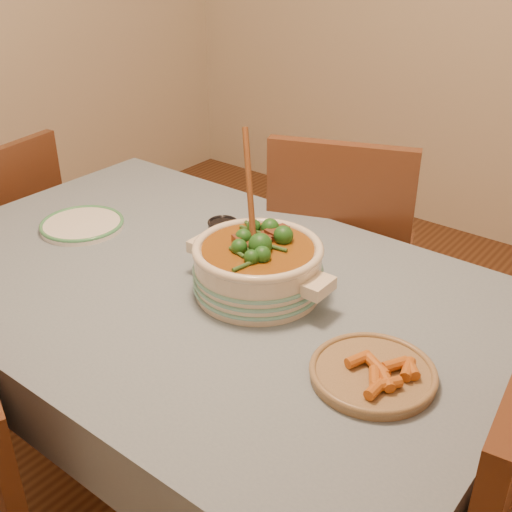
# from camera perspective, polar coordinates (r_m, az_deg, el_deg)

# --- Properties ---
(floor) EXTENTS (4.50, 4.50, 0.00)m
(floor) POSITION_cam_1_polar(r_m,az_deg,el_deg) (2.20, -4.33, -19.28)
(floor) COLOR #4B2715
(floor) RESTS_ON ground
(dining_table) EXTENTS (1.68, 1.08, 0.76)m
(dining_table) POSITION_cam_1_polar(r_m,az_deg,el_deg) (1.77, -5.11, -4.67)
(dining_table) COLOR brown
(dining_table) RESTS_ON floor
(stew_casserole) EXTENTS (0.41, 0.33, 0.39)m
(stew_casserole) POSITION_cam_1_polar(r_m,az_deg,el_deg) (1.62, 0.16, -0.65)
(stew_casserole) COLOR beige
(stew_casserole) RESTS_ON dining_table
(white_plate) EXTENTS (0.30, 0.30, 0.02)m
(white_plate) POSITION_cam_1_polar(r_m,az_deg,el_deg) (2.05, -15.20, 2.72)
(white_plate) COLOR white
(white_plate) RESTS_ON dining_table
(condiment_bowl) EXTENTS (0.12, 0.12, 0.05)m
(condiment_bowl) POSITION_cam_1_polar(r_m,az_deg,el_deg) (1.93, -2.96, 2.55)
(condiment_bowl) COLOR black
(condiment_bowl) RESTS_ON dining_table
(fried_plate) EXTENTS (0.27, 0.27, 0.05)m
(fried_plate) POSITION_cam_1_polar(r_m,az_deg,el_deg) (1.39, 10.36, -10.04)
(fried_plate) COLOR #9E7D57
(fried_plate) RESTS_ON dining_table
(chair_far) EXTENTS (0.61, 0.61, 1.00)m
(chair_far) POSITION_cam_1_polar(r_m,az_deg,el_deg) (2.27, 7.57, 0.40)
(chair_far) COLOR #5B2D1B
(chair_far) RESTS_ON floor
(chair_left) EXTENTS (0.47, 0.47, 0.88)m
(chair_left) POSITION_cam_1_polar(r_m,az_deg,el_deg) (2.71, -21.26, 1.87)
(chair_left) COLOR #5B2D1B
(chair_left) RESTS_ON floor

